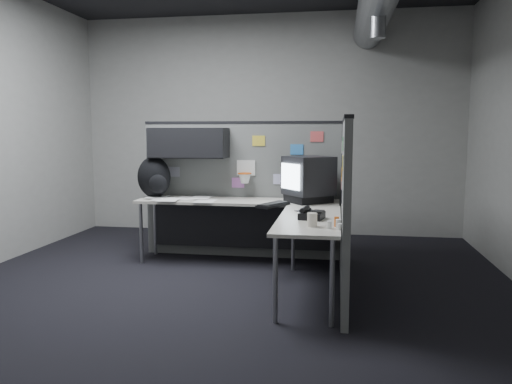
% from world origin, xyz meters
% --- Properties ---
extents(room, '(5.62, 5.62, 3.22)m').
position_xyz_m(room, '(0.56, 0.00, 2.10)').
color(room, black).
rests_on(room, ground).
extents(partition_back, '(2.44, 0.42, 1.63)m').
position_xyz_m(partition_back, '(-0.25, 1.23, 1.00)').
color(partition_back, '#5B5E5B').
rests_on(partition_back, ground).
extents(partition_right, '(0.07, 2.23, 1.63)m').
position_xyz_m(partition_right, '(1.10, 0.22, 0.82)').
color(partition_right, '#5B5E5B').
rests_on(partition_right, ground).
extents(desk, '(2.31, 2.11, 0.73)m').
position_xyz_m(desk, '(0.15, 0.70, 0.61)').
color(desk, '#BBB6A8').
rests_on(desk, ground).
extents(monitor, '(0.62, 0.62, 0.51)m').
position_xyz_m(monitor, '(0.71, 0.93, 0.99)').
color(monitor, black).
rests_on(monitor, desk).
extents(keyboard, '(0.33, 0.45, 0.04)m').
position_xyz_m(keyboard, '(0.37, 0.57, 0.75)').
color(keyboard, black).
rests_on(keyboard, desk).
extents(mouse, '(0.25, 0.25, 0.04)m').
position_xyz_m(mouse, '(0.73, 0.30, 0.74)').
color(mouse, black).
rests_on(mouse, desk).
extents(phone, '(0.24, 0.26, 0.11)m').
position_xyz_m(phone, '(0.80, -0.13, 0.77)').
color(phone, black).
rests_on(phone, desk).
extents(bottles, '(0.13, 0.18, 0.08)m').
position_xyz_m(bottles, '(1.02, -0.52, 0.76)').
color(bottles, silver).
rests_on(bottles, desk).
extents(cup, '(0.09, 0.09, 0.11)m').
position_xyz_m(cup, '(0.83, -0.49, 0.79)').
color(cup, silver).
rests_on(cup, desk).
extents(papers, '(0.85, 0.56, 0.02)m').
position_xyz_m(papers, '(-0.76, 0.91, 0.74)').
color(papers, white).
rests_on(papers, desk).
extents(backpack, '(0.46, 0.42, 0.49)m').
position_xyz_m(backpack, '(-1.11, 1.02, 0.97)').
color(backpack, black).
rests_on(backpack, desk).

